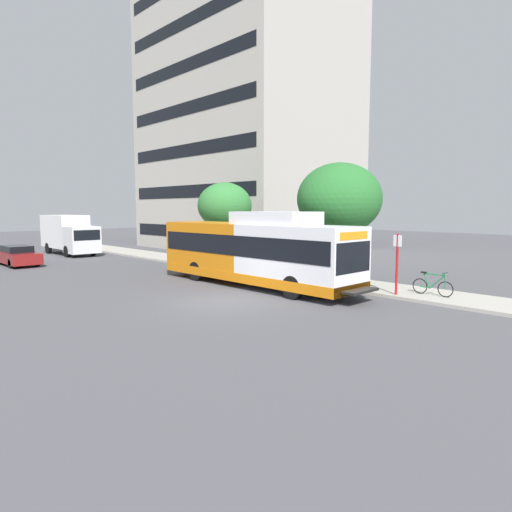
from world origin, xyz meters
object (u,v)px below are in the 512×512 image
transit_bus (255,251)px  bus_stop_sign_pole (397,259)px  street_tree_near_stop (339,199)px  bicycle_parked (433,285)px  parked_car_far_lane (18,256)px  box_truck_background (69,233)px  street_tree_mid_block (225,206)px

transit_bus → bus_stop_sign_pole: size_ratio=4.71×
bus_stop_sign_pole → street_tree_near_stop: (1.97, 4.44, 2.64)m
transit_bus → bicycle_parked: 8.25m
bicycle_parked → bus_stop_sign_pole: bearing=129.1°
street_tree_near_stop → parked_car_far_lane: 21.58m
street_tree_near_stop → box_truck_background: bearing=101.7°
street_tree_near_stop → street_tree_mid_block: bearing=91.3°
bus_stop_sign_pole → transit_bus: bearing=109.7°
bus_stop_sign_pole → street_tree_mid_block: 13.79m
street_tree_near_stop → parked_car_far_lane: bearing=118.9°
parked_car_far_lane → box_truck_background: 7.41m
street_tree_near_stop → parked_car_far_lane: size_ratio=1.34×
transit_bus → bicycle_parked: size_ratio=6.96×
bus_stop_sign_pole → street_tree_near_stop: bearing=66.1°
bus_stop_sign_pole → parked_car_far_lane: bus_stop_sign_pole is taller
transit_bus → bus_stop_sign_pole: transit_bus is taller
transit_bus → street_tree_near_stop: street_tree_near_stop is taller
street_tree_mid_block → box_truck_background: 15.50m
box_truck_background → street_tree_near_stop: bearing=-78.3°
bus_stop_sign_pole → street_tree_mid_block: street_tree_mid_block is taller
transit_bus → street_tree_mid_block: (4.04, 7.12, 2.27)m
bus_stop_sign_pole → street_tree_near_stop: street_tree_near_stop is taller
bicycle_parked → street_tree_near_stop: street_tree_near_stop is taller
street_tree_mid_block → parked_car_far_lane: 14.29m
street_tree_near_stop → street_tree_mid_block: (-0.20, 9.04, -0.31)m
transit_bus → box_truck_background: transit_bus is taller
bicycle_parked → street_tree_near_stop: (1.03, 5.60, 3.72)m
bus_stop_sign_pole → street_tree_near_stop: 5.53m
transit_bus → street_tree_mid_block: street_tree_mid_block is taller
bicycle_parked → parked_car_far_lane: size_ratio=0.39×
street_tree_near_stop → bus_stop_sign_pole: bearing=-113.9°
transit_bus → parked_car_far_lane: bearing=109.8°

